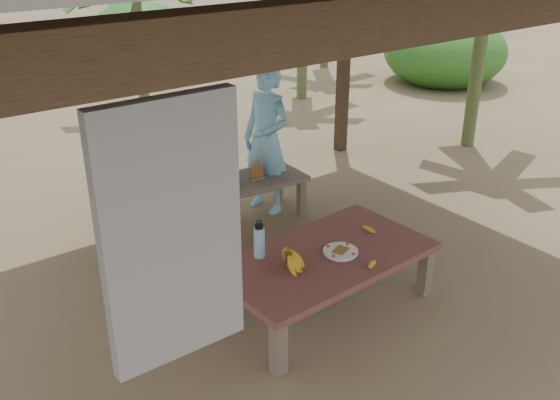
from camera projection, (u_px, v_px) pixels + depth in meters
ground at (278, 285)px, 5.57m from camera, size 80.00×80.00×0.00m
work_table at (323, 261)px, 5.10m from camera, size 1.84×1.08×0.50m
bench at (207, 195)px, 6.39m from camera, size 2.23×0.72×0.45m
ripe_banana_bunch at (286, 260)px, 4.83m from camera, size 0.33×0.31×0.16m
plate at (341, 252)px, 5.07m from camera, size 0.29×0.29×0.04m
loose_banana_front at (372, 264)px, 4.88m from camera, size 0.16×0.12×0.04m
loose_banana_side at (369, 229)px, 5.42m from camera, size 0.08×0.14×0.04m
water_flask at (259, 241)px, 4.98m from camera, size 0.09×0.09×0.33m
green_banana_stalk at (168, 186)px, 6.10m from camera, size 0.26×0.26×0.29m
cooking_pot at (226, 173)px, 6.53m from camera, size 0.22×0.22×0.19m
skewer_rack at (257, 169)px, 6.57m from camera, size 0.18×0.09×0.24m
woman at (267, 139)px, 6.68m from camera, size 0.51×0.67×1.64m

